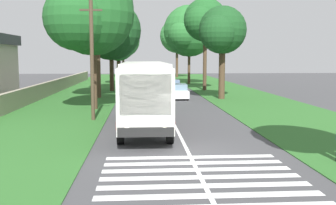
{
  "coord_description": "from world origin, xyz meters",
  "views": [
    {
      "loc": [
        -16.77,
        2.0,
        4.05
      ],
      "look_at": [
        4.39,
        0.54,
        1.6
      ],
      "focal_mm": 42.49,
      "sensor_mm": 36.0,
      "label": 1
    }
  ],
  "objects_px": {
    "trailing_car_0": "(178,92)",
    "roadside_tree_left_3": "(122,42)",
    "trailing_minibus_0": "(161,72)",
    "roadside_tree_right_2": "(221,32)",
    "trailing_car_2": "(140,83)",
    "utility_pole": "(92,59)",
    "coach_bus": "(144,91)",
    "roadside_tree_right_3": "(176,37)",
    "roadside_tree_right_0": "(188,32)",
    "trailing_car_1": "(172,86)",
    "roadside_tree_right_4": "(204,21)",
    "roadside_tree_left_2": "(118,46)",
    "roadside_tree_left_1": "(110,32)",
    "roadside_tree_left_4": "(94,9)",
    "trailing_car_3": "(144,80)",
    "roadside_tree_left_0": "(89,16)"
  },
  "relations": [
    {
      "from": "roadside_tree_left_2",
      "to": "roadside_tree_left_3",
      "type": "distance_m",
      "value": 19.17
    },
    {
      "from": "trailing_car_1",
      "to": "roadside_tree_right_0",
      "type": "height_order",
      "value": "roadside_tree_right_0"
    },
    {
      "from": "trailing_car_1",
      "to": "utility_pole",
      "type": "distance_m",
      "value": 21.47
    },
    {
      "from": "roadside_tree_left_1",
      "to": "utility_pole",
      "type": "bearing_deg",
      "value": -178.67
    },
    {
      "from": "trailing_car_0",
      "to": "roadside_tree_right_4",
      "type": "bearing_deg",
      "value": -23.14
    },
    {
      "from": "roadside_tree_left_0",
      "to": "roadside_tree_right_3",
      "type": "xyz_separation_m",
      "value": [
        46.96,
        -10.75,
        0.81
      ]
    },
    {
      "from": "roadside_tree_right_2",
      "to": "utility_pole",
      "type": "relative_size",
      "value": 1.17
    },
    {
      "from": "roadside_tree_left_2",
      "to": "utility_pole",
      "type": "distance_m",
      "value": 34.17
    },
    {
      "from": "coach_bus",
      "to": "roadside_tree_left_4",
      "type": "height_order",
      "value": "roadside_tree_left_4"
    },
    {
      "from": "trailing_car_0",
      "to": "roadside_tree_left_1",
      "type": "distance_m",
      "value": 13.11
    },
    {
      "from": "trailing_car_2",
      "to": "utility_pole",
      "type": "height_order",
      "value": "utility_pole"
    },
    {
      "from": "roadside_tree_right_2",
      "to": "roadside_tree_left_1",
      "type": "bearing_deg",
      "value": 48.33
    },
    {
      "from": "roadside_tree_left_3",
      "to": "roadside_tree_right_2",
      "type": "bearing_deg",
      "value": -164.92
    },
    {
      "from": "roadside_tree_left_4",
      "to": "trailing_car_2",
      "type": "bearing_deg",
      "value": -18.17
    },
    {
      "from": "trailing_car_0",
      "to": "roadside_tree_right_2",
      "type": "bearing_deg",
      "value": -102.61
    },
    {
      "from": "trailing_minibus_0",
      "to": "roadside_tree_right_4",
      "type": "bearing_deg",
      "value": -168.7
    },
    {
      "from": "coach_bus",
      "to": "roadside_tree_right_0",
      "type": "distance_m",
      "value": 37.73
    },
    {
      "from": "coach_bus",
      "to": "trailing_car_3",
      "type": "xyz_separation_m",
      "value": [
        36.22,
        -0.27,
        -1.48
      ]
    },
    {
      "from": "roadside_tree_right_0",
      "to": "trailing_car_2",
      "type": "bearing_deg",
      "value": 132.47
    },
    {
      "from": "trailing_car_0",
      "to": "roadside_tree_right_3",
      "type": "distance_m",
      "value": 40.07
    },
    {
      "from": "trailing_car_1",
      "to": "roadside_tree_right_0",
      "type": "bearing_deg",
      "value": -14.38
    },
    {
      "from": "trailing_car_1",
      "to": "roadside_tree_left_4",
      "type": "xyz_separation_m",
      "value": [
        -6.24,
        7.98,
        7.92
      ]
    },
    {
      "from": "trailing_car_2",
      "to": "trailing_minibus_0",
      "type": "xyz_separation_m",
      "value": [
        15.04,
        -3.6,
        0.88
      ]
    },
    {
      "from": "coach_bus",
      "to": "roadside_tree_right_0",
      "type": "relative_size",
      "value": 0.97
    },
    {
      "from": "roadside_tree_right_4",
      "to": "roadside_tree_right_3",
      "type": "bearing_deg",
      "value": 1.14
    },
    {
      "from": "roadside_tree_left_2",
      "to": "coach_bus",
      "type": "bearing_deg",
      "value": -174.54
    },
    {
      "from": "trailing_car_1",
      "to": "roadside_tree_left_4",
      "type": "bearing_deg",
      "value": 128.04
    },
    {
      "from": "coach_bus",
      "to": "trailing_car_0",
      "type": "distance_m",
      "value": 16.52
    },
    {
      "from": "trailing_car_1",
      "to": "roadside_tree_right_4",
      "type": "distance_m",
      "value": 8.73
    },
    {
      "from": "roadside_tree_right_0",
      "to": "roadside_tree_right_4",
      "type": "height_order",
      "value": "roadside_tree_right_0"
    },
    {
      "from": "coach_bus",
      "to": "roadside_tree_left_3",
      "type": "bearing_deg",
      "value": 3.78
    },
    {
      "from": "trailing_car_2",
      "to": "utility_pole",
      "type": "xyz_separation_m",
      "value": [
        -27.06,
        2.97,
        3.26
      ]
    },
    {
      "from": "roadside_tree_left_0",
      "to": "roadside_tree_right_0",
      "type": "bearing_deg",
      "value": -20.99
    },
    {
      "from": "trailing_minibus_0",
      "to": "roadside_tree_right_2",
      "type": "height_order",
      "value": "roadside_tree_right_2"
    },
    {
      "from": "roadside_tree_left_1",
      "to": "trailing_car_2",
      "type": "bearing_deg",
      "value": -34.28
    },
    {
      "from": "coach_bus",
      "to": "trailing_car_3",
      "type": "relative_size",
      "value": 2.6
    },
    {
      "from": "trailing_car_1",
      "to": "trailing_car_3",
      "type": "bearing_deg",
      "value": 13.59
    },
    {
      "from": "trailing_car_3",
      "to": "roadside_tree_right_0",
      "type": "bearing_deg",
      "value": -85.73
    },
    {
      "from": "trailing_car_0",
      "to": "roadside_tree_left_3",
      "type": "bearing_deg",
      "value": 10.05
    },
    {
      "from": "roadside_tree_right_2",
      "to": "utility_pole",
      "type": "xyz_separation_m",
      "value": [
        -12.06,
        10.61,
        -2.47
      ]
    },
    {
      "from": "roadside_tree_left_4",
      "to": "utility_pole",
      "type": "distance_m",
      "value": 14.74
    },
    {
      "from": "trailing_minibus_0",
      "to": "roadside_tree_right_3",
      "type": "bearing_deg",
      "value": -18.52
    },
    {
      "from": "roadside_tree_right_3",
      "to": "roadside_tree_left_3",
      "type": "bearing_deg",
      "value": 84.37
    },
    {
      "from": "roadside_tree_right_0",
      "to": "roadside_tree_right_3",
      "type": "xyz_separation_m",
      "value": [
        18.66,
        0.1,
        0.29
      ]
    },
    {
      "from": "roadside_tree_left_2",
      "to": "trailing_car_2",
      "type": "bearing_deg",
      "value": -155.01
    },
    {
      "from": "trailing_car_1",
      "to": "utility_pole",
      "type": "bearing_deg",
      "value": 161.79
    },
    {
      "from": "roadside_tree_right_4",
      "to": "roadside_tree_right_0",
      "type": "bearing_deg",
      "value": 2.49
    },
    {
      "from": "trailing_minibus_0",
      "to": "roadside_tree_right_2",
      "type": "relative_size",
      "value": 0.68
    },
    {
      "from": "roadside_tree_left_3",
      "to": "utility_pole",
      "type": "xyz_separation_m",
      "value": [
        -53.26,
        -0.49,
        -3.05
      ]
    },
    {
      "from": "trailing_car_2",
      "to": "roadside_tree_right_2",
      "type": "relative_size",
      "value": 0.49
    }
  ]
}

